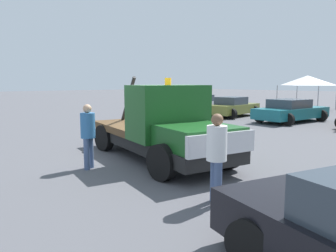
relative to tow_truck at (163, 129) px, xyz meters
The scene contains 9 objects.
ground_plane 1.02m from the tow_truck, 168.66° to the left, with size 160.00×160.00×0.00m, color #545459.
tow_truck is the anchor object (origin of this frame).
person_near_truck 3.57m from the tow_truck, 24.50° to the right, with size 0.39×0.39×1.74m.
person_at_hood 2.17m from the tow_truck, 108.11° to the right, with size 0.39×0.39×1.74m.
parked_car_silver 16.27m from the tow_truck, 128.92° to the left, with size 2.99×4.90×1.34m.
parked_car_olive 13.33m from the tow_truck, 118.52° to the left, with size 2.65×4.44×1.34m.
parked_car_teal 12.00m from the tow_truck, 100.71° to the left, with size 2.86×5.07×1.34m.
canopy_tent_white 21.53m from the tow_truck, 105.04° to the left, with size 3.52×3.52×2.85m.
traffic_cone 3.97m from the tow_truck, 132.96° to the left, with size 0.40×0.40×0.55m.
Camera 1 is at (7.52, -6.28, 2.32)m, focal length 35.00 mm.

